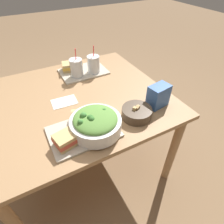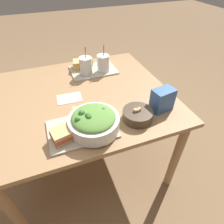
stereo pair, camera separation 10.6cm
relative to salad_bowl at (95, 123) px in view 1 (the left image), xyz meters
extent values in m
plane|color=#846647|center=(0.01, 0.36, -0.79)|extent=(12.00, 12.00, 0.00)
cube|color=#A37A51|center=(0.01, 0.36, -0.08)|extent=(1.22, 1.07, 0.03)
cylinder|color=#A37A51|center=(0.56, -0.12, -0.45)|extent=(0.06, 0.06, 0.70)
cylinder|color=#A37A51|center=(-0.54, 0.84, -0.45)|extent=(0.06, 0.06, 0.70)
cylinder|color=#A37A51|center=(0.56, 0.84, -0.45)|extent=(0.06, 0.06, 0.70)
cube|color=#BCB29E|center=(-0.07, 0.03, -0.06)|extent=(0.37, 0.26, 0.01)
cube|color=#BCB29E|center=(0.19, 0.67, -0.06)|extent=(0.37, 0.26, 0.01)
cylinder|color=white|center=(0.00, 0.00, -0.02)|extent=(0.28, 0.28, 0.08)
ellipsoid|color=#5B8E3D|center=(0.00, 0.00, 0.03)|extent=(0.24, 0.24, 0.05)
sphere|color=#38702D|center=(-0.03, 0.00, 0.05)|extent=(0.04, 0.04, 0.04)
sphere|color=#427F38|center=(-0.05, 0.03, 0.04)|extent=(0.03, 0.03, 0.03)
sphere|color=#427F38|center=(-0.08, -0.01, 0.05)|extent=(0.03, 0.03, 0.03)
sphere|color=#38702D|center=(-0.03, -0.02, 0.05)|extent=(0.03, 0.03, 0.03)
sphere|color=#427F38|center=(0.06, 0.02, 0.04)|extent=(0.02, 0.02, 0.02)
sphere|color=#427F38|center=(-0.05, 0.03, 0.05)|extent=(0.04, 0.04, 0.04)
cube|color=beige|center=(-0.01, 0.01, 0.04)|extent=(0.06, 0.06, 0.01)
cube|color=beige|center=(0.04, 0.04, 0.04)|extent=(0.06, 0.05, 0.01)
cylinder|color=#473828|center=(0.27, 0.00, -0.04)|extent=(0.18, 0.18, 0.06)
cylinder|color=#5B2D19|center=(0.27, 0.00, -0.01)|extent=(0.16, 0.16, 0.01)
cube|color=tan|center=(0.28, 0.01, 0.00)|extent=(0.02, 0.02, 0.02)
cube|color=tan|center=(0.25, 0.00, 0.00)|extent=(0.03, 0.03, 0.02)
cube|color=tan|center=(0.26, 0.00, 0.00)|extent=(0.02, 0.02, 0.02)
cube|color=tan|center=(-0.16, -0.02, -0.05)|extent=(0.14, 0.12, 0.02)
cube|color=#C64C38|center=(-0.16, -0.02, -0.02)|extent=(0.15, 0.12, 0.02)
cube|color=tan|center=(-0.16, -0.02, 0.00)|extent=(0.14, 0.12, 0.02)
cylinder|color=tan|center=(-0.02, 0.12, -0.02)|extent=(0.15, 0.11, 0.06)
cylinder|color=beige|center=(0.04, 0.09, -0.02)|extent=(0.03, 0.06, 0.06)
cube|color=tan|center=(0.10, 0.73, -0.05)|extent=(0.14, 0.12, 0.02)
cube|color=#EFB742|center=(0.10, 0.73, -0.02)|extent=(0.14, 0.13, 0.02)
cube|color=tan|center=(0.10, 0.73, 0.00)|extent=(0.14, 0.12, 0.02)
cylinder|color=tan|center=(0.15, 0.76, -0.02)|extent=(0.13, 0.07, 0.06)
cylinder|color=beige|center=(0.21, 0.76, -0.02)|extent=(0.01, 0.06, 0.06)
cylinder|color=silver|center=(0.12, 0.61, 0.01)|extent=(0.10, 0.10, 0.13)
cylinder|color=black|center=(0.12, 0.61, 0.00)|extent=(0.09, 0.09, 0.11)
cylinder|color=white|center=(0.12, 0.61, 0.08)|extent=(0.10, 0.10, 0.01)
cylinder|color=red|center=(0.12, 0.61, 0.12)|extent=(0.01, 0.02, 0.09)
cylinder|color=silver|center=(0.26, 0.61, 0.01)|extent=(0.10, 0.10, 0.13)
cylinder|color=maroon|center=(0.26, 0.61, 0.00)|extent=(0.09, 0.09, 0.10)
cylinder|color=white|center=(0.26, 0.61, 0.07)|extent=(0.10, 0.10, 0.01)
cylinder|color=red|center=(0.27, 0.61, 0.12)|extent=(0.01, 0.02, 0.09)
cube|color=#335BA3|center=(0.45, 0.03, 0.01)|extent=(0.14, 0.11, 0.14)
cube|color=silver|center=(-0.08, 0.35, -0.07)|extent=(0.17, 0.12, 0.00)
camera|label=1|loc=(-0.26, -0.68, 0.69)|focal=30.00mm
camera|label=2|loc=(-0.17, -0.72, 0.69)|focal=30.00mm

